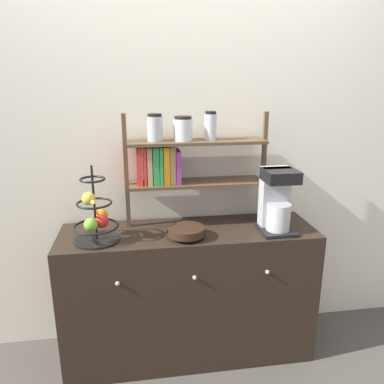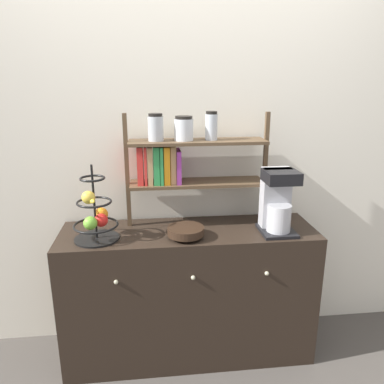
% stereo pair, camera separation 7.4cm
% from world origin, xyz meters
% --- Properties ---
extents(ground_plane, '(12.00, 12.00, 0.00)m').
position_xyz_m(ground_plane, '(0.00, 0.00, 0.00)').
color(ground_plane, '#47423D').
extents(wall_back, '(7.00, 0.05, 2.60)m').
position_xyz_m(wall_back, '(0.00, 0.48, 1.30)').
color(wall_back, silver).
rests_on(wall_back, ground_plane).
extents(sideboard, '(1.47, 0.46, 0.82)m').
position_xyz_m(sideboard, '(0.00, 0.22, 0.41)').
color(sideboard, black).
rests_on(sideboard, ground_plane).
extents(coffee_maker, '(0.19, 0.22, 0.36)m').
position_xyz_m(coffee_maker, '(0.50, 0.15, 1.00)').
color(coffee_maker, black).
rests_on(coffee_maker, sideboard).
extents(fruit_stand, '(0.24, 0.24, 0.42)m').
position_xyz_m(fruit_stand, '(-0.51, 0.15, 0.95)').
color(fruit_stand, black).
rests_on(fruit_stand, sideboard).
extents(wooden_bowl, '(0.20, 0.20, 0.06)m').
position_xyz_m(wooden_bowl, '(-0.03, 0.12, 0.85)').
color(wooden_bowl, black).
rests_on(wooden_bowl, sideboard).
extents(shelf_hutch, '(0.84, 0.20, 0.66)m').
position_xyz_m(shelf_hutch, '(-0.05, 0.34, 1.23)').
color(shelf_hutch, brown).
rests_on(shelf_hutch, sideboard).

